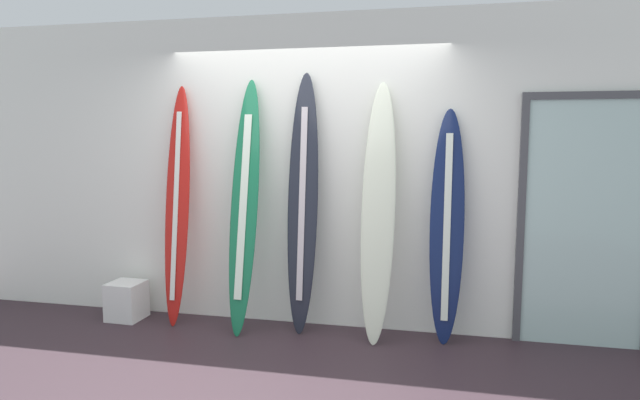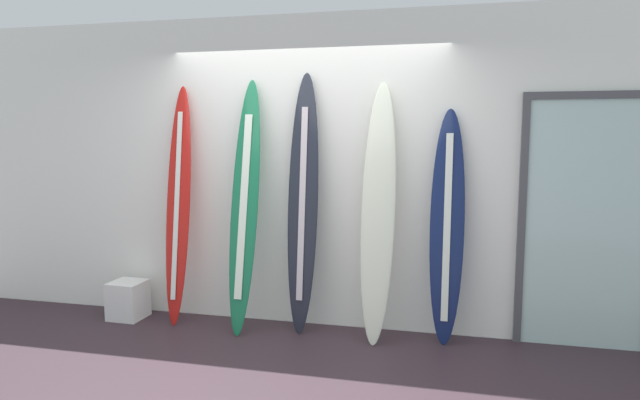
# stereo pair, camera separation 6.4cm
# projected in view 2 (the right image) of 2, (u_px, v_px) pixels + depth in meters

# --- Properties ---
(ground) EXTENTS (8.00, 8.00, 0.04)m
(ground) POSITION_uv_depth(u_px,v_px,m) (264.00, 380.00, 4.02)
(ground) COLOR #32232A
(wall_back) EXTENTS (7.20, 0.20, 2.80)m
(wall_back) POSITION_uv_depth(u_px,v_px,m) (309.00, 172.00, 5.10)
(wall_back) COLOR white
(wall_back) RESTS_ON ground
(surfboard_crimson) EXTENTS (0.24, 0.38, 2.19)m
(surfboard_crimson) POSITION_uv_depth(u_px,v_px,m) (178.00, 205.00, 5.11)
(surfboard_crimson) COLOR red
(surfboard_crimson) RESTS_ON ground
(surfboard_emerald) EXTENTS (0.27, 0.50, 2.24)m
(surfboard_emerald) POSITION_uv_depth(u_px,v_px,m) (245.00, 208.00, 4.89)
(surfboard_emerald) COLOR #197148
(surfboard_emerald) RESTS_ON ground
(surfboard_charcoal) EXTENTS (0.29, 0.32, 2.28)m
(surfboard_charcoal) POSITION_uv_depth(u_px,v_px,m) (303.00, 205.00, 4.86)
(surfboard_charcoal) COLOR #212530
(surfboard_charcoal) RESTS_ON ground
(surfboard_ivory) EXTENTS (0.30, 0.43, 2.19)m
(surfboard_ivory) POSITION_uv_depth(u_px,v_px,m) (378.00, 212.00, 4.66)
(surfboard_ivory) COLOR silver
(surfboard_ivory) RESTS_ON ground
(surfboard_navy) EXTENTS (0.29, 0.28, 1.96)m
(surfboard_navy) POSITION_uv_depth(u_px,v_px,m) (447.00, 229.00, 4.61)
(surfboard_navy) COLOR #13204C
(surfboard_navy) RESTS_ON ground
(display_block_left) EXTENTS (0.31, 0.31, 0.36)m
(display_block_left) POSITION_uv_depth(u_px,v_px,m) (128.00, 300.00, 5.30)
(display_block_left) COLOR white
(display_block_left) RESTS_ON ground
(glass_door) EXTENTS (1.05, 0.06, 2.09)m
(glass_door) POSITION_uv_depth(u_px,v_px,m) (586.00, 218.00, 4.49)
(glass_door) COLOR silver
(glass_door) RESTS_ON ground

